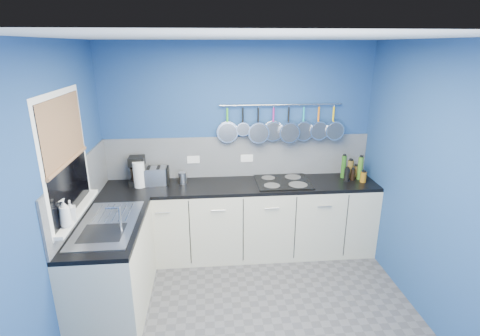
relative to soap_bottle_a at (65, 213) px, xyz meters
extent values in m
cube|color=#47474C|center=(1.53, 0.01, -1.18)|extent=(3.20, 3.00, 0.02)
cube|color=white|center=(1.53, 0.01, 1.34)|extent=(3.20, 3.00, 0.02)
cube|color=navy|center=(1.53, 1.52, 0.08)|extent=(3.20, 0.02, 2.50)
cube|color=navy|center=(1.53, -1.50, 0.08)|extent=(3.20, 0.02, 2.50)
cube|color=navy|center=(-0.08, 0.01, 0.08)|extent=(0.02, 3.00, 2.50)
cube|color=navy|center=(3.14, 0.01, 0.08)|extent=(0.02, 3.00, 2.50)
cube|color=gray|center=(1.53, 1.50, -0.02)|extent=(3.20, 0.02, 0.50)
cube|color=gray|center=(-0.06, 0.61, -0.02)|extent=(0.02, 1.80, 0.50)
cube|color=beige|center=(1.53, 1.21, -0.74)|extent=(3.20, 0.60, 0.86)
cube|color=black|center=(1.53, 1.21, -0.29)|extent=(3.20, 0.60, 0.04)
cube|color=beige|center=(0.23, 0.31, -0.74)|extent=(0.60, 1.20, 0.86)
cube|color=black|center=(0.23, 0.31, -0.29)|extent=(0.60, 1.20, 0.04)
cube|color=white|center=(-0.05, 0.31, 0.38)|extent=(0.01, 1.00, 1.10)
cube|color=black|center=(-0.04, 0.31, 0.38)|extent=(0.01, 0.90, 1.00)
cube|color=#936946|center=(-0.03, 0.31, 0.61)|extent=(0.01, 0.90, 0.55)
cube|color=white|center=(-0.02, 0.31, -0.13)|extent=(0.10, 0.98, 0.03)
cube|color=silver|center=(0.23, 0.31, -0.27)|extent=(0.50, 0.95, 0.01)
cube|color=white|center=(0.98, 1.49, -0.04)|extent=(0.15, 0.01, 0.09)
cube|color=white|center=(1.63, 1.49, -0.04)|extent=(0.15, 0.01, 0.09)
cylinder|color=silver|center=(2.03, 1.46, 0.61)|extent=(1.45, 0.02, 0.02)
imported|color=white|center=(0.00, 0.00, 0.00)|extent=(0.12, 0.12, 0.24)
imported|color=white|center=(0.00, 0.12, -0.03)|extent=(0.10, 0.10, 0.17)
cylinder|color=white|center=(0.37, 1.24, -0.12)|extent=(0.15, 0.15, 0.30)
cube|color=silver|center=(0.53, 1.30, -0.17)|extent=(0.33, 0.20, 0.20)
cylinder|color=silver|center=(0.85, 1.30, -0.20)|extent=(0.12, 0.12, 0.14)
cube|color=black|center=(2.03, 1.23, -0.26)|extent=(0.63, 0.56, 0.01)
cylinder|color=brown|center=(2.96, 1.34, -0.20)|extent=(0.06, 0.06, 0.14)
cylinder|color=brown|center=(2.88, 1.32, -0.16)|extent=(0.07, 0.07, 0.21)
cylinder|color=#265919|center=(2.80, 1.33, -0.13)|extent=(0.06, 0.06, 0.28)
cylinder|color=#3F721E|center=(2.98, 1.25, -0.13)|extent=(0.06, 0.06, 0.28)
cylinder|color=black|center=(2.88, 1.23, -0.20)|extent=(0.06, 0.06, 0.13)
cylinder|color=black|center=(2.80, 1.22, -0.20)|extent=(0.07, 0.07, 0.15)
cylinder|color=#8C5914|center=(2.98, 1.15, -0.21)|extent=(0.07, 0.07, 0.12)
camera|label=1|loc=(1.16, -2.80, 1.28)|focal=27.60mm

